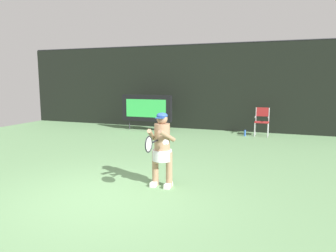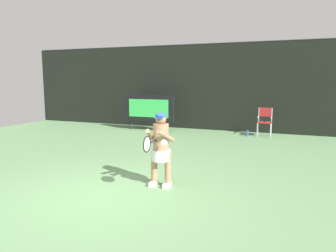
% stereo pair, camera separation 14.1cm
% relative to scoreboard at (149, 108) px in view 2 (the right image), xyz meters
% --- Properties ---
extents(ground, '(18.00, 22.00, 0.03)m').
position_rel_scoreboard_xyz_m(ground, '(2.38, -7.53, -0.96)').
color(ground, '#689562').
extents(backdrop_screen, '(18.00, 0.12, 3.66)m').
position_rel_scoreboard_xyz_m(backdrop_screen, '(2.38, 1.16, 0.86)').
color(backdrop_screen, black).
rests_on(backdrop_screen, ground).
extents(scoreboard, '(2.20, 0.21, 1.50)m').
position_rel_scoreboard_xyz_m(scoreboard, '(0.00, 0.00, 0.00)').
color(scoreboard, black).
rests_on(scoreboard, ground).
extents(umpire_chair, '(0.52, 0.44, 1.08)m').
position_rel_scoreboard_xyz_m(umpire_chair, '(4.67, 0.33, -0.33)').
color(umpire_chair, '#B7B7BC').
rests_on(umpire_chair, ground).
extents(water_bottle, '(0.07, 0.07, 0.27)m').
position_rel_scoreboard_xyz_m(water_bottle, '(4.08, 0.02, -0.82)').
color(water_bottle, blue).
rests_on(water_bottle, ground).
extents(tennis_player, '(0.54, 0.62, 1.50)m').
position_rel_scoreboard_xyz_m(tennis_player, '(3.18, -6.37, -0.12)').
color(tennis_player, white).
rests_on(tennis_player, ground).
extents(tennis_racket, '(0.03, 0.60, 0.31)m').
position_rel_scoreboard_xyz_m(tennis_racket, '(3.14, -6.91, 0.03)').
color(tennis_racket, black).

